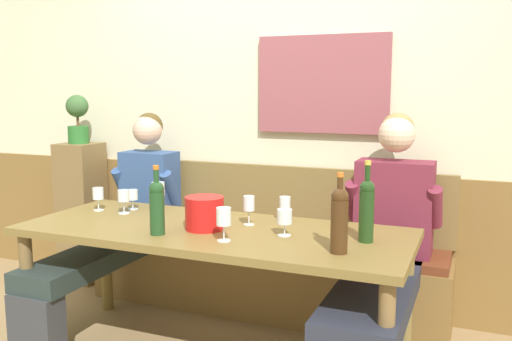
{
  "coord_description": "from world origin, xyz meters",
  "views": [
    {
      "loc": [
        1.27,
        -2.38,
        1.44
      ],
      "look_at": [
        0.11,
        0.44,
        0.99
      ],
      "focal_mm": 38.57,
      "sensor_mm": 36.0,
      "label": 1
    }
  ],
  "objects": [
    {
      "name": "room_wall_back",
      "position": [
        0.0,
        1.09,
        1.4
      ],
      "size": [
        6.8,
        0.12,
        2.8
      ],
      "color": "beige",
      "rests_on": "ground"
    },
    {
      "name": "wine_glass_mid_left",
      "position": [
        0.4,
        0.12,
        0.82
      ],
      "size": [
        0.08,
        0.08,
        0.13
      ],
      "color": "silver",
      "rests_on": "dining_table"
    },
    {
      "name": "wine_bottle_amber_mid",
      "position": [
        -0.2,
        -0.1,
        0.87
      ],
      "size": [
        0.07,
        0.07,
        0.35
      ],
      "color": "#1E4421",
      "rests_on": "dining_table"
    },
    {
      "name": "wine_glass_by_bottle",
      "position": [
        0.29,
        0.41,
        0.82
      ],
      "size": [
        0.06,
        0.06,
        0.14
      ],
      "color": "silver",
      "rests_on": "dining_table"
    },
    {
      "name": "wine_bottle_clear_water",
      "position": [
        0.79,
        0.16,
        0.88
      ],
      "size": [
        0.07,
        0.07,
        0.39
      ],
      "color": "#1E3B17",
      "rests_on": "dining_table"
    },
    {
      "name": "dining_table",
      "position": [
        0.0,
        0.12,
        0.64
      ],
      "size": [
        2.05,
        0.81,
        0.72
      ],
      "color": "brown",
      "rests_on": "ground"
    },
    {
      "name": "corner_pedestal",
      "position": [
        -1.48,
        0.86,
        0.52
      ],
      "size": [
        0.28,
        0.28,
        1.05
      ],
      "primitive_type": "cube",
      "color": "brown",
      "rests_on": "ground"
    },
    {
      "name": "wine_glass_center_front",
      "position": [
        -0.64,
        0.23,
        0.82
      ],
      "size": [
        0.07,
        0.07,
        0.14
      ],
      "color": "silver",
      "rests_on": "dining_table"
    },
    {
      "name": "potted_plant",
      "position": [
        -1.48,
        0.86,
        1.24
      ],
      "size": [
        0.16,
        0.16,
        0.36
      ],
      "color": "#28692A",
      "rests_on": "corner_pedestal"
    },
    {
      "name": "wall_bench",
      "position": [
        0.0,
        0.83,
        0.28
      ],
      "size": [
        2.35,
        0.42,
        0.94
      ],
      "color": "brown",
      "rests_on": "ground"
    },
    {
      "name": "wine_glass_near_bucket",
      "position": [
        -0.65,
        0.34,
        0.8
      ],
      "size": [
        0.06,
        0.06,
        0.12
      ],
      "color": "silver",
      "rests_on": "dining_table"
    },
    {
      "name": "person_right_seat",
      "position": [
        -0.84,
        0.47,
        0.63
      ],
      "size": [
        0.47,
        1.28,
        1.28
      ],
      "color": "#33353A",
      "rests_on": "ground"
    },
    {
      "name": "wine_glass_right_end",
      "position": [
        0.15,
        0.25,
        0.83
      ],
      "size": [
        0.06,
        0.06,
        0.16
      ],
      "color": "silver",
      "rests_on": "dining_table"
    },
    {
      "name": "wine_bottle_green_tall",
      "position": [
        0.71,
        -0.06,
        0.88
      ],
      "size": [
        0.08,
        0.08,
        0.36
      ],
      "color": "#432813",
      "rests_on": "dining_table"
    },
    {
      "name": "wine_glass_mid_right",
      "position": [
        0.16,
        -0.08,
        0.84
      ],
      "size": [
        0.07,
        0.07,
        0.16
      ],
      "color": "silver",
      "rests_on": "dining_table"
    },
    {
      "name": "ice_bucket",
      "position": [
        -0.03,
        0.08,
        0.81
      ],
      "size": [
        0.2,
        0.2,
        0.17
      ],
      "primitive_type": "cylinder",
      "color": "red",
      "rests_on": "dining_table"
    },
    {
      "name": "wood_wainscot_panel",
      "position": [
        0.0,
        1.04,
        0.46
      ],
      "size": [
        6.8,
        0.03,
        0.91
      ],
      "primitive_type": "cube",
      "color": "brown",
      "rests_on": "ground"
    },
    {
      "name": "wine_glass_left_end",
      "position": [
        -0.53,
        0.43,
        0.83
      ],
      "size": [
        0.08,
        0.08,
        0.16
      ],
      "color": "silver",
      "rests_on": "dining_table"
    },
    {
      "name": "person_center_left_seat",
      "position": [
        0.83,
        0.47,
        0.63
      ],
      "size": [
        0.54,
        1.28,
        1.31
      ],
      "color": "#332A41",
      "rests_on": "ground"
    },
    {
      "name": "wine_glass_center_rear",
      "position": [
        -0.83,
        0.24,
        0.82
      ],
      "size": [
        0.06,
        0.06,
        0.14
      ],
      "color": "silver",
      "rests_on": "dining_table"
    }
  ]
}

